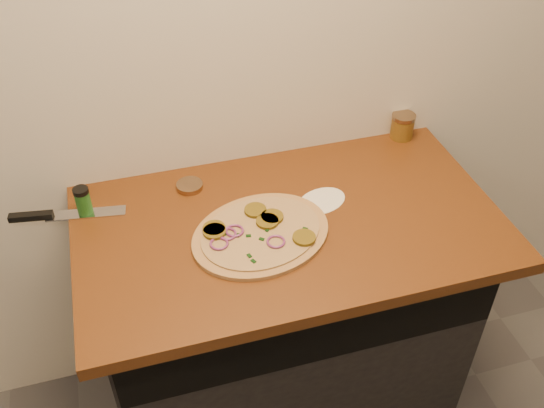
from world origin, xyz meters
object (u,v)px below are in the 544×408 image
object	(u,v)px
chefs_knife	(57,215)
spice_shaker	(83,201)
pizza	(260,233)
salsa_jar	(402,126)

from	to	relation	value
chefs_knife	spice_shaker	size ratio (longest dim) A/B	3.65
pizza	chefs_knife	size ratio (longest dim) A/B	1.50
chefs_knife	salsa_jar	bearing A→B (deg)	5.20
chefs_knife	spice_shaker	world-z (taller)	spice_shaker
salsa_jar	spice_shaker	world-z (taller)	spice_shaker
pizza	chefs_knife	distance (m)	0.58
chefs_knife	salsa_jar	xyz separation A→B (m)	(1.12, 0.10, 0.04)
pizza	chefs_knife	xyz separation A→B (m)	(-0.53, 0.24, -0.00)
pizza	spice_shaker	xyz separation A→B (m)	(-0.45, 0.23, 0.04)
pizza	salsa_jar	size ratio (longest dim) A/B	5.70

